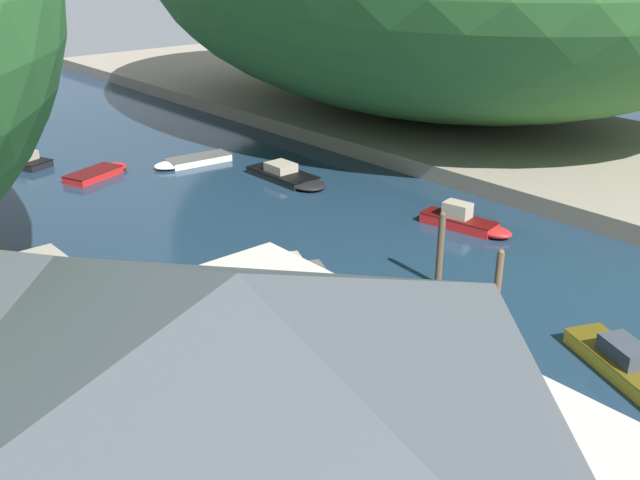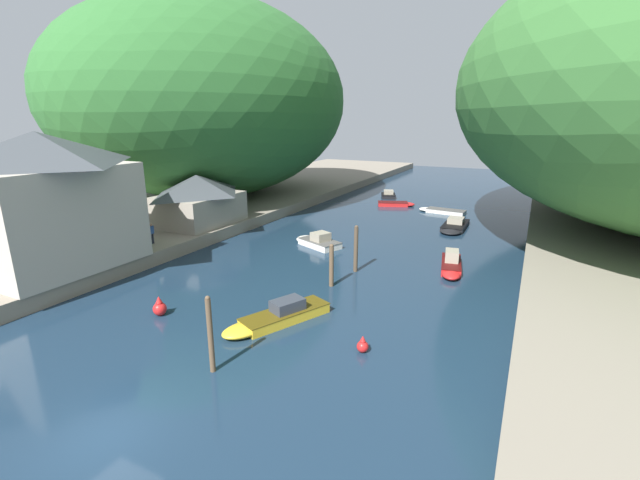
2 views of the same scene
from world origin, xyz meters
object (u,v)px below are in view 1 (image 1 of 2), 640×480
Objects in this scene: boat_cabin_cruiser at (638,375)px; person_by_boathouse at (166,444)px; boat_open_rowboat at (467,222)px; boat_moored_right at (100,172)px; boat_red_skiff at (22,161)px; boathouse_shed at (9,315)px; boat_far_upstream at (190,161)px; boat_mid_channel at (288,176)px; boat_far_right_bank at (276,278)px; person_on_quay at (201,464)px.

boat_cabin_cruiser is 3.91× the size of person_by_boathouse.
boat_open_rowboat is 1.07× the size of boat_moored_right.
boat_moored_right is at bearing -82.51° from boat_red_skiff.
boathouse_shed reaches higher than boat_far_upstream.
boat_mid_channel is 7.96m from boat_far_upstream.
person_by_boathouse is (-10.54, -8.90, 1.68)m from boat_far_right_bank.
boathouse_shed is at bearing 18.74° from person_on_quay.
boat_far_right_bank reaches higher than boat_red_skiff.
boat_open_rowboat is 31.11m from boat_red_skiff.
person_by_boathouse is (-20.55, -20.51, 1.76)m from boat_mid_channel.
boat_moored_right reaches higher than boat_far_upstream.
boat_cabin_cruiser reaches higher than boat_red_skiff.
boat_red_skiff is 0.71× the size of boat_mid_channel.
boat_cabin_cruiser is 14.99m from boat_open_rowboat.
person_on_quay reaches higher than boat_far_upstream.
boat_moored_right is at bearing 59.68° from boathouse_shed.
boat_cabin_cruiser is 1.23× the size of boat_open_rowboat.
boat_red_skiff is at bearing -73.69° from boat_open_rowboat.
person_on_quay is at bearing -41.42° from boat_moored_right.
boat_moored_right is at bearing -23.98° from person_by_boathouse.
boat_mid_channel is at bearing -152.75° from boat_far_upstream.
boat_cabin_cruiser reaches higher than boat_mid_channel.
person_by_boathouse is at bearing 44.57° from boat_mid_channel.
boat_far_right_bank is 26.54m from boat_red_skiff.
person_on_quay reaches higher than boat_cabin_cruiser.
boat_cabin_cruiser is (16.87, -12.79, -3.18)m from boathouse_shed.
boathouse_shed is 1.29× the size of boat_mid_channel.
boat_far_right_bank is (-12.03, 1.35, -0.02)m from boat_open_rowboat.
person_on_quay and person_by_boathouse have the same top height.
boat_moored_right is 31.93m from person_by_boathouse.
boat_moored_right is at bearing -13.12° from person_on_quay.
boat_red_skiff is 11.67m from boat_far_upstream.
boat_far_upstream is 33.98m from person_on_quay.
boat_mid_channel is at bearing -47.43° from person_by_boathouse.
boat_cabin_cruiser is 16.53m from person_by_boathouse.
boat_far_right_bank is 14.52m from person_on_quay.
boat_mid_channel is at bearing 22.88° from boat_moored_right.
boathouse_shed is at bearing 8.85° from person_by_boathouse.
boat_open_rowboat is at bearing -72.85° from boat_far_right_bank.
person_on_quay is at bearing 158.37° from boat_far_right_bank.
boathouse_shed is 1.83× the size of boat_red_skiff.
boat_far_upstream is (8.98, -7.46, -0.10)m from boat_red_skiff.
boat_open_rowboat is 1.04× the size of boat_far_right_bank.
boathouse_shed is 1.62× the size of boat_far_right_bank.
person_by_boathouse reaches higher than boat_red_skiff.
boathouse_shed is at bearing -130.45° from boat_red_skiff.
boat_far_upstream is (7.09, 19.01, -0.17)m from boat_far_right_bank.
boat_red_skiff reaches higher than boat_mid_channel.
boathouse_shed is 30.14m from boat_red_skiff.
boathouse_shed is at bearing -51.44° from boat_moored_right.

